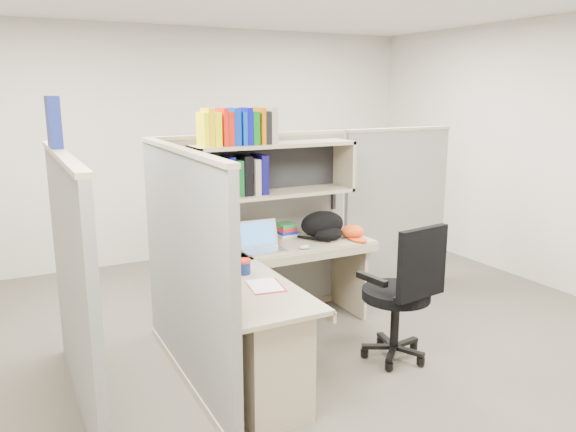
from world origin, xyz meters
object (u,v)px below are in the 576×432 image
backpack (325,225)px  snack_canister (243,266)px  laptop (263,237)px  desk (271,325)px  task_chair (400,314)px

backpack → snack_canister: bearing=-166.5°
laptop → backpack: size_ratio=0.84×
desk → snack_canister: size_ratio=16.64×
laptop → backpack: bearing=13.0°
backpack → task_chair: (0.07, -0.96, -0.47)m
desk → laptop: (0.28, 0.73, 0.41)m
desk → backpack: bearing=42.2°
desk → task_chair: bearing=-6.9°
backpack → task_chair: task_chair is taller
desk → backpack: backpack is taller
backpack → task_chair: size_ratio=0.37×
backpack → desk: bearing=-153.4°
laptop → backpack: 0.65m
task_chair → laptop: bearing=130.3°
desk → laptop: bearing=69.1°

